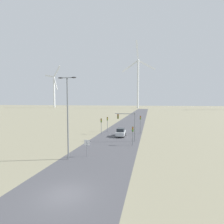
# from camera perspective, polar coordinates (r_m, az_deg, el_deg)

# --- Properties ---
(ground_plane) EXTENTS (600.00, 600.00, 0.00)m
(ground_plane) POSITION_cam_1_polar(r_m,az_deg,el_deg) (16.59, -15.04, -24.60)
(ground_plane) COLOR gray
(road_surface) EXTENTS (10.00, 240.00, 0.01)m
(road_surface) POSITION_cam_1_polar(r_m,az_deg,el_deg) (61.83, 5.87, -3.73)
(road_surface) COLOR #47474C
(road_surface) RESTS_ON ground
(streetlamp) EXTENTS (2.59, 0.32, 10.98)m
(streetlamp) POSITION_cam_1_polar(r_m,az_deg,el_deg) (23.85, -14.30, 0.88)
(streetlamp) COLOR slate
(streetlamp) RESTS_ON ground
(stop_sign_near) EXTENTS (0.81, 0.07, 2.41)m
(stop_sign_near) POSITION_cam_1_polar(r_m,az_deg,el_deg) (25.16, -8.20, -10.56)
(stop_sign_near) COLOR slate
(stop_sign_near) RESTS_ON ground
(traffic_light_post_near_left) EXTENTS (0.28, 0.34, 3.71)m
(traffic_light_post_near_left) POSITION_cam_1_polar(r_m,az_deg,el_deg) (41.48, -3.54, -3.50)
(traffic_light_post_near_left) COLOR slate
(traffic_light_post_near_left) RESTS_ON ground
(traffic_light_post_near_right) EXTENTS (0.28, 0.34, 3.32)m
(traffic_light_post_near_right) POSITION_cam_1_polar(r_m,az_deg,el_deg) (31.30, 6.78, -6.33)
(traffic_light_post_near_right) COLOR slate
(traffic_light_post_near_right) RESTS_ON ground
(traffic_light_post_mid_left) EXTENTS (0.28, 0.34, 3.76)m
(traffic_light_post_mid_left) POSITION_cam_1_polar(r_m,az_deg,el_deg) (44.88, -1.51, -2.91)
(traffic_light_post_mid_left) COLOR slate
(traffic_light_post_mid_left) RESTS_ON ground
(traffic_light_post_mid_right) EXTENTS (0.28, 0.34, 4.28)m
(traffic_light_post_mid_right) POSITION_cam_1_polar(r_m,az_deg,el_deg) (42.80, 9.25, -2.77)
(traffic_light_post_mid_right) COLOR slate
(traffic_light_post_mid_right) RESTS_ON ground
(traffic_light_mast_overhead) EXTENTS (3.96, 0.35, 5.61)m
(traffic_light_mast_overhead) POSITION_cam_1_polar(r_m,az_deg,el_deg) (34.14, 5.16, -2.90)
(traffic_light_mast_overhead) COLOR slate
(traffic_light_mast_overhead) RESTS_ON ground
(car_approaching) EXTENTS (1.95, 4.16, 1.83)m
(car_approaching) POSITION_cam_1_polar(r_m,az_deg,el_deg) (39.04, 2.88, -6.63)
(car_approaching) COLOR #B7BCC1
(car_approaching) RESTS_ON ground
(wind_turbine_far_left) EXTENTS (27.41, 10.33, 52.13)m
(wind_turbine_far_left) POSITION_cam_1_polar(r_m,az_deg,el_deg) (236.34, -18.40, 7.31)
(wind_turbine_far_left) COLOR silver
(wind_turbine_far_left) RESTS_ON ground
(wind_turbine_left) EXTENTS (37.33, 16.02, 77.21)m
(wind_turbine_left) POSITION_cam_1_polar(r_m,az_deg,el_deg) (206.24, 8.47, 10.61)
(wind_turbine_left) COLOR silver
(wind_turbine_left) RESTS_ON ground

